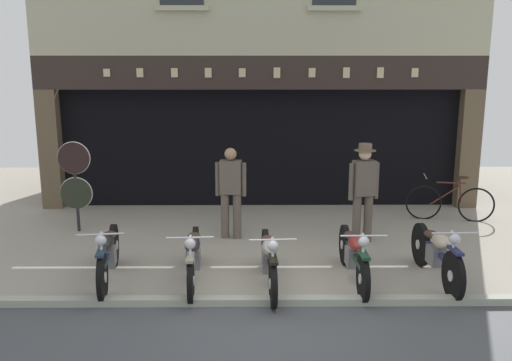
{
  "coord_description": "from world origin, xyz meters",
  "views": [
    {
      "loc": [
        -0.19,
        -6.56,
        3.08
      ],
      "look_at": [
        -0.11,
        2.61,
        1.14
      ],
      "focal_mm": 37.94,
      "sensor_mm": 36.0,
      "label": 1
    }
  ],
  "objects_px": {
    "motorcycle_center": "(269,259)",
    "tyre_sign_pole": "(75,177)",
    "motorcycle_left": "(108,254)",
    "shopkeeper_center": "(364,188)",
    "leaning_bicycle": "(450,202)",
    "advert_board_near": "(361,123)",
    "motorcycle_right": "(437,253)",
    "motorcycle_center_left": "(193,255)",
    "motorcycle_center_right": "(354,254)",
    "salesman_left": "(231,189)"
  },
  "relations": [
    {
      "from": "shopkeeper_center",
      "to": "leaning_bicycle",
      "type": "xyz_separation_m",
      "value": [
        2.07,
        1.39,
        -0.62
      ]
    },
    {
      "from": "motorcycle_left",
      "to": "advert_board_near",
      "type": "relative_size",
      "value": 2.19
    },
    {
      "from": "salesman_left",
      "to": "shopkeeper_center",
      "type": "distance_m",
      "value": 2.36
    },
    {
      "from": "motorcycle_center_left",
      "to": "motorcycle_left",
      "type": "bearing_deg",
      "value": -3.65
    },
    {
      "from": "motorcycle_right",
      "to": "advert_board_near",
      "type": "distance_m",
      "value": 4.77
    },
    {
      "from": "motorcycle_center",
      "to": "salesman_left",
      "type": "height_order",
      "value": "salesman_left"
    },
    {
      "from": "motorcycle_center",
      "to": "shopkeeper_center",
      "type": "height_order",
      "value": "shopkeeper_center"
    },
    {
      "from": "motorcycle_right",
      "to": "shopkeeper_center",
      "type": "height_order",
      "value": "shopkeeper_center"
    },
    {
      "from": "motorcycle_center_right",
      "to": "advert_board_near",
      "type": "xyz_separation_m",
      "value": [
        0.96,
        4.54,
        1.43
      ]
    },
    {
      "from": "motorcycle_center",
      "to": "motorcycle_center_left",
      "type": "bearing_deg",
      "value": -11.83
    },
    {
      "from": "motorcycle_center_right",
      "to": "advert_board_near",
      "type": "height_order",
      "value": "advert_board_near"
    },
    {
      "from": "motorcycle_center_left",
      "to": "salesman_left",
      "type": "bearing_deg",
      "value": -105.86
    },
    {
      "from": "motorcycle_left",
      "to": "leaning_bicycle",
      "type": "bearing_deg",
      "value": -159.92
    },
    {
      "from": "motorcycle_left",
      "to": "motorcycle_center",
      "type": "height_order",
      "value": "motorcycle_left"
    },
    {
      "from": "motorcycle_right",
      "to": "advert_board_near",
      "type": "bearing_deg",
      "value": -88.54
    },
    {
      "from": "tyre_sign_pole",
      "to": "advert_board_near",
      "type": "height_order",
      "value": "advert_board_near"
    },
    {
      "from": "salesman_left",
      "to": "motorcycle_left",
      "type": "bearing_deg",
      "value": 55.64
    },
    {
      "from": "shopkeeper_center",
      "to": "leaning_bicycle",
      "type": "distance_m",
      "value": 2.57
    },
    {
      "from": "motorcycle_center_right",
      "to": "salesman_left",
      "type": "relative_size",
      "value": 1.23
    },
    {
      "from": "motorcycle_center_left",
      "to": "tyre_sign_pole",
      "type": "relative_size",
      "value": 1.19
    },
    {
      "from": "motorcycle_right",
      "to": "shopkeeper_center",
      "type": "xyz_separation_m",
      "value": [
        -0.72,
        1.81,
        0.56
      ]
    },
    {
      "from": "motorcycle_center_right",
      "to": "shopkeeper_center",
      "type": "relative_size",
      "value": 1.15
    },
    {
      "from": "motorcycle_center_left",
      "to": "motorcycle_right",
      "type": "xyz_separation_m",
      "value": [
        3.53,
        -0.0,
        0.02
      ]
    },
    {
      "from": "motorcycle_left",
      "to": "motorcycle_center_right",
      "type": "xyz_separation_m",
      "value": [
        3.55,
        -0.01,
        -0.01
      ]
    },
    {
      "from": "motorcycle_right",
      "to": "tyre_sign_pole",
      "type": "height_order",
      "value": "tyre_sign_pole"
    },
    {
      "from": "motorcycle_center_right",
      "to": "shopkeeper_center",
      "type": "distance_m",
      "value": 1.95
    },
    {
      "from": "motorcycle_left",
      "to": "motorcycle_center_right",
      "type": "height_order",
      "value": "motorcycle_left"
    },
    {
      "from": "motorcycle_left",
      "to": "tyre_sign_pole",
      "type": "xyz_separation_m",
      "value": [
        -1.23,
        2.49,
        0.62
      ]
    },
    {
      "from": "motorcycle_center",
      "to": "tyre_sign_pole",
      "type": "xyz_separation_m",
      "value": [
        -3.55,
        2.68,
        0.64
      ]
    },
    {
      "from": "motorcycle_center",
      "to": "shopkeeper_center",
      "type": "bearing_deg",
      "value": -133.72
    },
    {
      "from": "salesman_left",
      "to": "tyre_sign_pole",
      "type": "distance_m",
      "value": 2.96
    },
    {
      "from": "motorcycle_center_left",
      "to": "tyre_sign_pole",
      "type": "distance_m",
      "value": 3.56
    },
    {
      "from": "motorcycle_right",
      "to": "motorcycle_center_right",
      "type": "bearing_deg",
      "value": -1.86
    },
    {
      "from": "motorcycle_left",
      "to": "motorcycle_center",
      "type": "bearing_deg",
      "value": 167.95
    },
    {
      "from": "motorcycle_center",
      "to": "tyre_sign_pole",
      "type": "bearing_deg",
      "value": -39.82
    },
    {
      "from": "motorcycle_center",
      "to": "leaning_bicycle",
      "type": "relative_size",
      "value": 1.16
    },
    {
      "from": "salesman_left",
      "to": "leaning_bicycle",
      "type": "relative_size",
      "value": 0.97
    },
    {
      "from": "motorcycle_center_right",
      "to": "leaning_bicycle",
      "type": "bearing_deg",
      "value": -128.98
    },
    {
      "from": "motorcycle_center",
      "to": "motorcycle_left",
      "type": "bearing_deg",
      "value": -7.37
    },
    {
      "from": "motorcycle_center",
      "to": "tyre_sign_pole",
      "type": "relative_size",
      "value": 1.15
    },
    {
      "from": "motorcycle_center_left",
      "to": "tyre_sign_pole",
      "type": "xyz_separation_m",
      "value": [
        -2.46,
        2.5,
        0.64
      ]
    },
    {
      "from": "motorcycle_center",
      "to": "advert_board_near",
      "type": "xyz_separation_m",
      "value": [
        2.19,
        4.72,
        1.43
      ]
    },
    {
      "from": "motorcycle_right",
      "to": "motorcycle_left",
      "type": "bearing_deg",
      "value": -1.76
    },
    {
      "from": "motorcycle_left",
      "to": "advert_board_near",
      "type": "height_order",
      "value": "advert_board_near"
    },
    {
      "from": "motorcycle_left",
      "to": "motorcycle_right",
      "type": "relative_size",
      "value": 1.01
    },
    {
      "from": "shopkeeper_center",
      "to": "motorcycle_left",
      "type": "bearing_deg",
      "value": 10.43
    },
    {
      "from": "motorcycle_left",
      "to": "shopkeeper_center",
      "type": "distance_m",
      "value": 4.46
    },
    {
      "from": "salesman_left",
      "to": "leaning_bicycle",
      "type": "xyz_separation_m",
      "value": [
        4.41,
        1.12,
        -0.55
      ]
    },
    {
      "from": "motorcycle_center_right",
      "to": "motorcycle_center_left",
      "type": "bearing_deg",
      "value": -0.14
    },
    {
      "from": "motorcycle_left",
      "to": "leaning_bicycle",
      "type": "relative_size",
      "value": 1.16
    }
  ]
}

